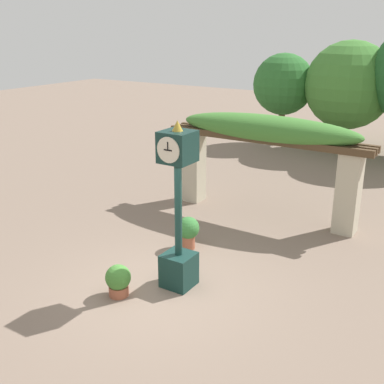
# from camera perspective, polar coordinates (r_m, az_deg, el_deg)

# --- Properties ---
(ground_plane) EXTENTS (60.00, 60.00, 0.00)m
(ground_plane) POSITION_cam_1_polar(r_m,az_deg,el_deg) (9.92, -3.37, -11.34)
(ground_plane) COLOR #7F6B5B
(pedestal_clock) EXTENTS (0.60, 0.64, 3.39)m
(pedestal_clock) POSITION_cam_1_polar(r_m,az_deg,el_deg) (9.35, -1.64, -2.58)
(pedestal_clock) COLOR #14332D
(pedestal_clock) RESTS_ON ground
(pergola) EXTENTS (5.72, 1.15, 2.81)m
(pergola) POSITION_cam_1_polar(r_m,az_deg,el_deg) (13.07, 8.79, 6.07)
(pergola) COLOR #BCB299
(pergola) RESTS_ON ground
(potted_plant_near_left) EXTENTS (0.53, 0.53, 0.79)m
(potted_plant_near_left) POSITION_cam_1_polar(r_m,az_deg,el_deg) (11.37, -0.46, -4.58)
(potted_plant_near_left) COLOR #9E563D
(potted_plant_near_left) RESTS_ON ground
(potted_plant_near_right) EXTENTS (0.50, 0.50, 0.65)m
(potted_plant_near_right) POSITION_cam_1_polar(r_m,az_deg,el_deg) (9.62, -8.74, -10.26)
(potted_plant_near_right) COLOR #9E563D
(potted_plant_near_right) RESTS_ON ground
(tree_line) EXTENTS (8.98, 4.13, 5.38)m
(tree_line) POSITION_cam_1_polar(r_m,az_deg,el_deg) (20.79, 21.24, 12.30)
(tree_line) COLOR brown
(tree_line) RESTS_ON ground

